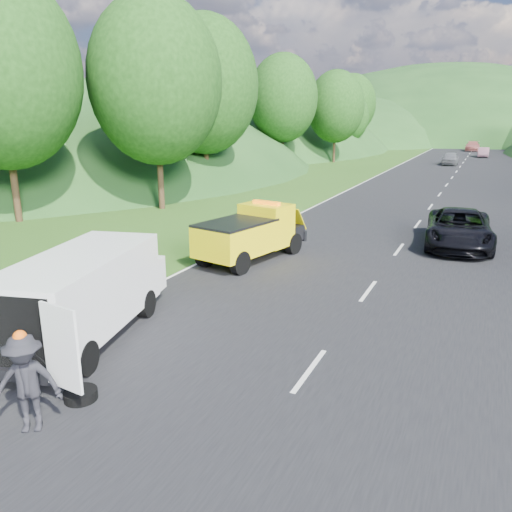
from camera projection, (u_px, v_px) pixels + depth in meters
The scene contains 15 objects.
ground at pixel (234, 319), 14.44m from camera, with size 320.00×320.00×0.00m, color #38661E.
road_surface at pixel (452, 178), 48.15m from camera, with size 14.00×200.00×0.02m, color black.
tree_line_left at pixel (306, 156), 74.56m from camera, with size 14.00×140.00×14.00m, color #295F1B, non-canonical shape.
hills_backdrop at pixel (495, 140), 129.43m from camera, with size 201.00×288.60×44.00m, color #2D5B23, non-canonical shape.
tow_truck at pixel (252, 233), 20.16m from camera, with size 3.00×5.62×2.29m.
white_van at pixel (85, 291), 12.85m from camera, with size 4.29×6.99×2.32m.
woman at pixel (152, 284), 17.45m from camera, with size 0.54×0.39×1.47m, color white.
child at pixel (149, 307), 15.39m from camera, with size 0.50×0.39×1.03m, color #C6BF69.
worker at pixel (33, 430), 9.31m from camera, with size 1.23×0.71×1.91m, color black.
suitcase at pixel (130, 280), 16.89m from camera, with size 0.40×0.22×0.64m, color brown.
spare_tire at pixel (81, 400), 10.30m from camera, with size 0.68×0.68×0.20m, color black.
passing_suv at pixel (457, 247), 22.51m from camera, with size 2.74×5.95×1.65m, color black.
dist_car_a at pixel (450, 165), 61.05m from camera, with size 1.82×4.53×1.54m, color #545559.
dist_car_b at pixel (483, 157), 72.84m from camera, with size 1.45×4.17×1.37m, color #714B58.
dist_car_c at pixel (472, 151), 86.34m from camera, with size 2.24×5.52×1.60m, color #AC5B56.
Camera 1 is at (6.25, -11.90, 5.64)m, focal length 35.00 mm.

